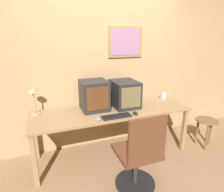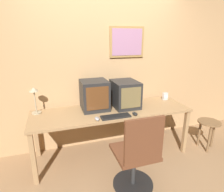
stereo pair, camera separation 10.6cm
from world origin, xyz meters
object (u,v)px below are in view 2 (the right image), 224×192
(office_chair, at_px, (137,158))
(monitor_right, at_px, (125,94))
(mouse_near_keyboard, at_px, (135,114))
(side_stool, at_px, (208,128))
(mouse_far_corner, at_px, (97,119))
(desk_lamp, at_px, (34,95))
(monitor_left, at_px, (94,95))
(desk_clock, at_px, (165,96))
(keyboard_main, at_px, (116,116))

(office_chair, bearing_deg, monitor_right, 77.48)
(mouse_near_keyboard, xyz_separation_m, office_chair, (-0.19, -0.49, -0.33))
(mouse_near_keyboard, distance_m, side_stool, 1.33)
(mouse_far_corner, xyz_separation_m, desk_lamp, (-0.75, 0.48, 0.24))
(mouse_far_corner, bearing_deg, monitor_left, 81.09)
(monitor_right, bearing_deg, monitor_left, 175.77)
(desk_lamp, bearing_deg, mouse_near_keyboard, -20.73)
(monitor_left, bearing_deg, desk_clock, 2.16)
(office_chair, xyz_separation_m, side_stool, (1.47, 0.43, -0.06))
(desk_lamp, bearing_deg, office_chair, -42.04)
(mouse_near_keyboard, xyz_separation_m, mouse_far_corner, (-0.53, 0.01, -0.00))
(monitor_right, bearing_deg, desk_clock, 6.02)
(desk_lamp, bearing_deg, keyboard_main, -25.28)
(monitor_right, xyz_separation_m, desk_clock, (0.77, 0.08, -0.14))
(mouse_near_keyboard, distance_m, office_chair, 0.63)
(keyboard_main, bearing_deg, desk_clock, 22.65)
(desk_lamp, relative_size, office_chair, 0.38)
(keyboard_main, relative_size, mouse_near_keyboard, 3.75)
(monitor_left, distance_m, keyboard_main, 0.48)
(monitor_right, distance_m, keyboard_main, 0.48)
(mouse_far_corner, xyz_separation_m, side_stool, (1.80, -0.07, -0.39))
(desk_clock, distance_m, side_stool, 0.84)
(monitor_right, relative_size, desk_lamp, 1.23)
(side_stool, bearing_deg, mouse_near_keyboard, 177.26)
(side_stool, bearing_deg, desk_clock, 135.35)
(office_chair, distance_m, side_stool, 1.53)
(monitor_left, bearing_deg, mouse_far_corner, -98.91)
(mouse_far_corner, xyz_separation_m, desk_clock, (1.29, 0.44, 0.04))
(monitor_right, xyz_separation_m, side_stool, (1.28, -0.42, -0.57))
(desk_clock, height_order, office_chair, office_chair)
(monitor_left, relative_size, desk_clock, 3.55)
(mouse_near_keyboard, xyz_separation_m, desk_clock, (0.76, 0.44, 0.04))
(keyboard_main, height_order, desk_lamp, desk_lamp)
(monitor_left, xyz_separation_m, mouse_far_corner, (-0.06, -0.39, -0.20))
(desk_lamp, distance_m, office_chair, 1.57)
(mouse_near_keyboard, relative_size, office_chair, 0.11)
(monitor_right, relative_size, mouse_far_corner, 4.21)
(monitor_right, xyz_separation_m, mouse_near_keyboard, (0.00, -0.36, -0.18))
(mouse_near_keyboard, xyz_separation_m, desk_lamp, (-1.28, 0.48, 0.24))
(keyboard_main, relative_size, office_chair, 0.40)
(keyboard_main, relative_size, side_stool, 0.83)
(monitor_left, bearing_deg, keyboard_main, -63.38)
(monitor_left, bearing_deg, desk_lamp, 173.83)
(monitor_right, bearing_deg, keyboard_main, -127.53)
(monitor_right, bearing_deg, mouse_far_corner, -145.97)
(keyboard_main, xyz_separation_m, office_chair, (0.08, -0.50, -0.33))
(desk_clock, relative_size, office_chair, 0.12)
(monitor_left, relative_size, mouse_far_corner, 3.91)
(mouse_near_keyboard, distance_m, desk_lamp, 1.39)
(keyboard_main, relative_size, desk_clock, 3.31)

